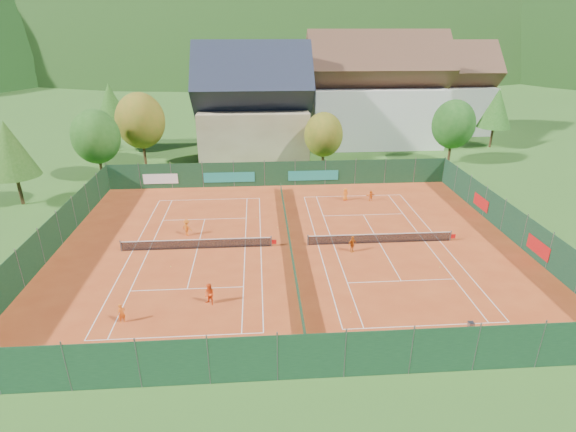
# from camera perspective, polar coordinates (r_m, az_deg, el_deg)

# --- Properties ---
(ground) EXTENTS (600.00, 600.00, 0.00)m
(ground) POSITION_cam_1_polar(r_m,az_deg,el_deg) (39.35, 0.20, -3.85)
(ground) COLOR #2A581B
(ground) RESTS_ON ground
(clay_pad) EXTENTS (40.00, 32.00, 0.01)m
(clay_pad) POSITION_cam_1_polar(r_m,az_deg,el_deg) (39.33, 0.20, -3.82)
(clay_pad) COLOR #B1401A
(clay_pad) RESTS_ON ground
(court_markings_left) EXTENTS (11.03, 23.83, 0.00)m
(court_markings_left) POSITION_cam_1_polar(r_m,az_deg,el_deg) (39.62, -11.44, -4.10)
(court_markings_left) COLOR white
(court_markings_left) RESTS_ON ground
(court_markings_right) EXTENTS (11.03, 23.83, 0.00)m
(court_markings_right) POSITION_cam_1_polar(r_m,az_deg,el_deg) (40.65, 11.54, -3.38)
(court_markings_right) COLOR white
(court_markings_right) RESTS_ON ground
(tennis_net_left) EXTENTS (13.30, 0.10, 1.02)m
(tennis_net_left) POSITION_cam_1_polar(r_m,az_deg,el_deg) (39.38, -11.28, -3.45)
(tennis_net_left) COLOR #59595B
(tennis_net_left) RESTS_ON ground
(tennis_net_right) EXTENTS (13.30, 0.10, 1.02)m
(tennis_net_right) POSITION_cam_1_polar(r_m,az_deg,el_deg) (40.47, 11.81, -2.74)
(tennis_net_right) COLOR #59595B
(tennis_net_right) RESTS_ON ground
(court_divider) EXTENTS (0.03, 28.80, 1.00)m
(court_divider) POSITION_cam_1_polar(r_m,az_deg,el_deg) (39.11, 0.20, -3.17)
(court_divider) COLOR #133420
(court_divider) RESTS_ON ground
(fence_north) EXTENTS (40.00, 0.10, 3.00)m
(fence_north) POSITION_cam_1_polar(r_m,az_deg,el_deg) (53.56, -1.53, 5.35)
(fence_north) COLOR #14381F
(fence_north) RESTS_ON ground
(fence_south) EXTENTS (40.00, 0.04, 3.00)m
(fence_south) POSITION_cam_1_polar(r_m,az_deg,el_deg) (25.17, 2.99, -17.40)
(fence_south) COLOR #163D22
(fence_south) RESTS_ON ground
(fence_west) EXTENTS (0.04, 32.00, 3.00)m
(fence_west) POSITION_cam_1_polar(r_m,az_deg,el_deg) (42.34, -27.93, -2.43)
(fence_west) COLOR #13341A
(fence_west) RESTS_ON ground
(fence_east) EXTENTS (0.09, 32.00, 3.00)m
(fence_east) POSITION_cam_1_polar(r_m,az_deg,el_deg) (44.76, 26.67, -0.88)
(fence_east) COLOR #12321F
(fence_east) RESTS_ON ground
(chalet) EXTENTS (16.20, 12.00, 16.00)m
(chalet) POSITION_cam_1_polar(r_m,az_deg,el_deg) (65.92, -4.42, 13.30)
(chalet) COLOR #BFB087
(chalet) RESTS_ON ground
(hotel_block_a) EXTENTS (21.60, 11.00, 17.25)m
(hotel_block_a) POSITION_cam_1_polar(r_m,az_deg,el_deg) (74.09, 10.93, 14.65)
(hotel_block_a) COLOR silver
(hotel_block_a) RESTS_ON ground
(hotel_block_b) EXTENTS (17.28, 10.00, 15.50)m
(hotel_block_b) POSITION_cam_1_polar(r_m,az_deg,el_deg) (86.15, 18.89, 14.49)
(hotel_block_b) COLOR silver
(hotel_block_b) RESTS_ON ground
(tree_west_front) EXTENTS (5.72, 5.72, 8.69)m
(tree_west_front) POSITION_cam_1_polar(r_m,az_deg,el_deg) (59.60, -23.23, 9.25)
(tree_west_front) COLOR #4A311A
(tree_west_front) RESTS_ON ground
(tree_west_mid) EXTENTS (6.44, 6.44, 9.78)m
(tree_west_mid) POSITION_cam_1_polar(r_m,az_deg,el_deg) (63.97, -18.24, 11.42)
(tree_west_mid) COLOR #4C311B
(tree_west_mid) RESTS_ON ground
(tree_west_back) EXTENTS (5.60, 5.60, 10.00)m
(tree_west_back) POSITION_cam_1_polar(r_m,az_deg,el_deg) (73.06, -21.56, 12.86)
(tree_west_back) COLOR #4D311B
(tree_west_back) RESTS_ON ground
(tree_center) EXTENTS (5.01, 5.01, 7.60)m
(tree_center) POSITION_cam_1_polar(r_m,az_deg,el_deg) (59.08, 4.53, 10.25)
(tree_center) COLOR #4D321B
(tree_center) RESTS_ON ground
(tree_east_front) EXTENTS (5.72, 5.72, 8.69)m
(tree_east_front) POSITION_cam_1_polar(r_m,az_deg,el_deg) (65.86, 20.27, 10.87)
(tree_east_front) COLOR #4B2E1A
(tree_east_front) RESTS_ON ground
(tree_east_mid) EXTENTS (5.04, 5.04, 9.00)m
(tree_east_mid) POSITION_cam_1_polar(r_m,az_deg,el_deg) (77.20, 24.96, 12.30)
(tree_east_mid) COLOR #473019
(tree_east_mid) RESTS_ON ground
(tree_west_side) EXTENTS (5.04, 5.04, 9.00)m
(tree_west_side) POSITION_cam_1_polar(r_m,az_deg,el_deg) (54.68, -31.85, 7.24)
(tree_west_side) COLOR #432C18
(tree_west_side) RESTS_ON ground
(tree_east_back) EXTENTS (7.15, 7.15, 10.86)m
(tree_east_back) POSITION_cam_1_polar(r_m,az_deg,el_deg) (80.98, 17.27, 14.29)
(tree_east_back) COLOR #442E18
(tree_east_back) RESTS_ON ground
(mountain_backdrop) EXTENTS (820.00, 530.00, 242.00)m
(mountain_backdrop) POSITION_cam_1_polar(r_m,az_deg,el_deg) (276.28, 2.61, 11.14)
(mountain_backdrop) COLOR black
(mountain_backdrop) RESTS_ON ground
(ball_hopper) EXTENTS (0.34, 0.34, 0.80)m
(ball_hopper) POSITION_cam_1_polar(r_m,az_deg,el_deg) (31.10, 22.22, -12.62)
(ball_hopper) COLOR slate
(ball_hopper) RESTS_ON ground
(loose_ball_0) EXTENTS (0.07, 0.07, 0.07)m
(loose_ball_0) POSITION_cam_1_polar(r_m,az_deg,el_deg) (37.27, -14.68, -6.23)
(loose_ball_0) COLOR #CCD833
(loose_ball_0) RESTS_ON ground
(loose_ball_1) EXTENTS (0.07, 0.07, 0.07)m
(loose_ball_1) POSITION_cam_1_polar(r_m,az_deg,el_deg) (31.14, 7.96, -12.00)
(loose_ball_1) COLOR #CCD833
(loose_ball_1) RESTS_ON ground
(loose_ball_2) EXTENTS (0.07, 0.07, 0.07)m
(loose_ball_2) POSITION_cam_1_polar(r_m,az_deg,el_deg) (42.79, -1.32, -1.45)
(loose_ball_2) COLOR #CCD833
(loose_ball_2) RESTS_ON ground
(loose_ball_3) EXTENTS (0.07, 0.07, 0.07)m
(loose_ball_3) POSITION_cam_1_polar(r_m,az_deg,el_deg) (45.11, -3.98, -0.16)
(loose_ball_3) COLOR #CCD833
(loose_ball_3) RESTS_ON ground
(loose_ball_4) EXTENTS (0.07, 0.07, 0.07)m
(loose_ball_4) POSITION_cam_1_polar(r_m,az_deg,el_deg) (37.97, 18.72, -6.17)
(loose_ball_4) COLOR #CCD833
(loose_ball_4) RESTS_ON ground
(player_left_near) EXTENTS (0.59, 0.54, 1.36)m
(player_left_near) POSITION_cam_1_polar(r_m,az_deg,el_deg) (31.51, -20.38, -11.53)
(player_left_near) COLOR orange
(player_left_near) RESTS_ON ground
(player_left_mid) EXTENTS (0.97, 0.93, 1.58)m
(player_left_mid) POSITION_cam_1_polar(r_m,az_deg,el_deg) (31.72, -9.94, -9.77)
(player_left_mid) COLOR #F54E15
(player_left_mid) RESTS_ON ground
(player_left_far) EXTENTS (1.15, 1.01, 1.54)m
(player_left_far) POSITION_cam_1_polar(r_m,az_deg,el_deg) (42.01, -12.72, -1.43)
(player_left_far) COLOR orange
(player_left_far) RESTS_ON ground
(player_right_near) EXTENTS (0.92, 0.72, 1.46)m
(player_right_near) POSITION_cam_1_polar(r_m,az_deg,el_deg) (38.43, 8.16, -3.55)
(player_right_near) COLOR #CA5E11
(player_right_near) RESTS_ON ground
(player_right_far_a) EXTENTS (0.78, 0.63, 1.38)m
(player_right_far_a) POSITION_cam_1_polar(r_m,az_deg,el_deg) (49.64, 7.29, 2.75)
(player_right_far_a) COLOR orange
(player_right_far_a) RESTS_ON ground
(player_right_far_b) EXTENTS (1.12, 0.47, 1.18)m
(player_right_far_b) POSITION_cam_1_polar(r_m,az_deg,el_deg) (49.94, 10.47, 2.54)
(player_right_far_b) COLOR orange
(player_right_far_b) RESTS_ON ground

